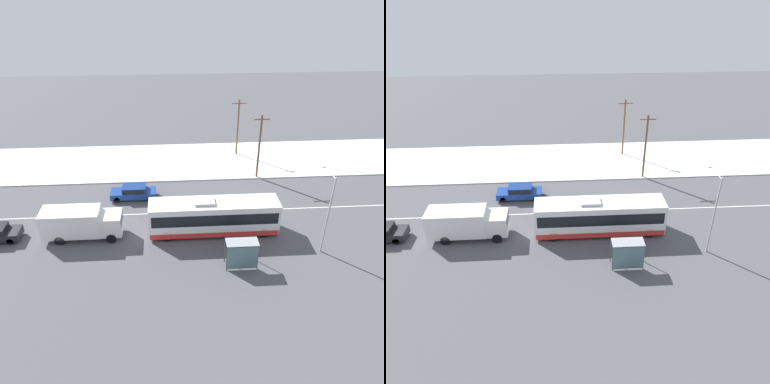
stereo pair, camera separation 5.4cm
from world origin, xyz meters
TOP-DOWN VIEW (x-y plane):
  - ground_plane at (0.00, 0.00)m, footprint 120.00×120.00m
  - snow_lot at (0.00, 11.88)m, footprint 80.00×10.59m
  - lane_marking_center at (0.00, 0.00)m, footprint 60.00×0.12m
  - city_bus at (-1.45, -3.41)m, footprint 11.76×2.57m
  - box_truck at (-13.47, -3.40)m, footprint 7.05×2.30m
  - sedan_car at (-9.21, 3.19)m, footprint 4.77×1.80m
  - pedestrian_at_stop at (0.29, -7.28)m, footprint 0.57×0.25m
  - bus_shelter at (0.27, -8.43)m, footprint 2.60×1.20m
  - streetlamp at (7.53, -6.31)m, footprint 0.36×2.85m
  - utility_pole_roadside at (4.90, 7.00)m, footprint 1.80×0.24m
  - utility_pole_snowlot at (3.58, 13.53)m, footprint 1.80×0.24m

SIDE VIEW (x-z plane):
  - ground_plane at x=0.00m, z-range 0.00..0.00m
  - lane_marking_center at x=0.00m, z-range 0.00..0.00m
  - snow_lot at x=0.00m, z-range 0.00..0.12m
  - sedan_car at x=-9.21m, z-range 0.07..1.55m
  - pedestrian_at_stop at x=0.29m, z-range 0.18..1.77m
  - box_truck at x=-13.47m, z-range 0.16..3.05m
  - bus_shelter at x=0.27m, z-range 0.47..2.87m
  - city_bus at x=-1.45m, z-range -0.04..3.43m
  - utility_pole_snowlot at x=3.58m, z-range 0.18..7.63m
  - utility_pole_roadside at x=4.90m, z-range 0.18..7.84m
  - streetlamp at x=7.53m, z-range 1.00..8.28m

